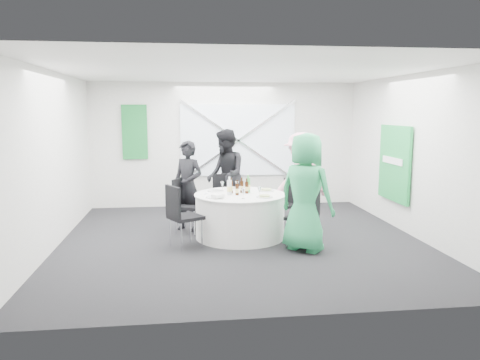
{
  "coord_description": "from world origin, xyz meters",
  "views": [
    {
      "loc": [
        -0.97,
        -7.6,
        2.17
      ],
      "look_at": [
        0.0,
        0.2,
        1.0
      ],
      "focal_mm": 35.0,
      "sensor_mm": 36.0,
      "label": 1
    }
  ],
  "objects": [
    {
      "name": "wine_glass_b",
      "position": [
        -0.12,
        0.59,
        0.88
      ],
      "size": [
        0.07,
        0.07,
        0.17
      ],
      "color": "white",
      "rests_on": "banquet_table"
    },
    {
      "name": "plate_back",
      "position": [
        0.06,
        0.76,
        0.77
      ],
      "size": [
        0.29,
        0.29,
        0.01
      ],
      "color": "silver",
      "rests_on": "banquet_table"
    },
    {
      "name": "person_man_back",
      "position": [
        -0.14,
        1.41,
        0.91
      ],
      "size": [
        0.58,
        0.93,
        1.82
      ],
      "primitive_type": "imported",
      "rotation": [
        0.0,
        0.0,
        -1.46
      ],
      "color": "black",
      "rests_on": "floor"
    },
    {
      "name": "banquet_table",
      "position": [
        0.0,
        0.2,
        0.38
      ],
      "size": [
        1.56,
        1.56,
        0.76
      ],
      "color": "silver",
      "rests_on": "floor"
    },
    {
      "name": "ceiling",
      "position": [
        0.0,
        0.0,
        2.8
      ],
      "size": [
        6.0,
        6.0,
        0.0
      ],
      "primitive_type": "plane",
      "rotation": [
        3.14,
        0.0,
        0.0
      ],
      "color": "white",
      "rests_on": "wall_back"
    },
    {
      "name": "window_brace_b",
      "position": [
        0.3,
        2.92,
        1.5
      ],
      "size": [
        2.63,
        0.05,
        1.84
      ],
      "primitive_type": "cube",
      "rotation": [
        0.0,
        -0.97,
        0.0
      ],
      "color": "silver",
      "rests_on": "window_panel"
    },
    {
      "name": "plate_front_left",
      "position": [
        -0.46,
        -0.07,
        0.77
      ],
      "size": [
        0.29,
        0.29,
        0.01
      ],
      "color": "silver",
      "rests_on": "banquet_table"
    },
    {
      "name": "beer_bottle_d",
      "position": [
        -0.06,
        0.09,
        0.86
      ],
      "size": [
        0.06,
        0.06,
        0.25
      ],
      "color": "#3D1C0B",
      "rests_on": "banquet_table"
    },
    {
      "name": "chair_front_right",
      "position": [
        0.99,
        -0.52,
        0.57
      ],
      "size": [
        0.62,
        0.62,
        0.97
      ],
      "rotation": [
        0.0,
        0.0,
        4.08
      ],
      "color": "black",
      "rests_on": "floor"
    },
    {
      "name": "wall_right",
      "position": [
        3.0,
        0.0,
        1.4
      ],
      "size": [
        0.0,
        6.0,
        6.0
      ],
      "primitive_type": "plane",
      "rotation": [
        1.57,
        0.0,
        -1.57
      ],
      "color": "silver",
      "rests_on": "floor"
    },
    {
      "name": "fork_c",
      "position": [
        -0.39,
        0.63,
        0.76
      ],
      "size": [
        0.09,
        0.14,
        0.01
      ],
      "primitive_type": "cube",
      "rotation": [
        0.0,
        0.0,
        2.61
      ],
      "color": "silver",
      "rests_on": "banquet_table"
    },
    {
      "name": "beer_bottle_b",
      "position": [
        0.04,
        0.3,
        0.86
      ],
      "size": [
        0.06,
        0.06,
        0.27
      ],
      "color": "#3D1C0B",
      "rests_on": "banquet_table"
    },
    {
      "name": "beer_bottle_c",
      "position": [
        0.12,
        0.23,
        0.86
      ],
      "size": [
        0.06,
        0.06,
        0.26
      ],
      "color": "#3D1C0B",
      "rests_on": "banquet_table"
    },
    {
      "name": "fork_b",
      "position": [
        -0.51,
        -0.06,
        0.76
      ],
      "size": [
        0.12,
        0.12,
        0.01
      ],
      "primitive_type": "cube",
      "rotation": [
        0.0,
        0.0,
        -2.37
      ],
      "color": "silver",
      "rests_on": "banquet_table"
    },
    {
      "name": "floor",
      "position": [
        0.0,
        0.0,
        0.0
      ],
      "size": [
        6.0,
        6.0,
        0.0
      ],
      "primitive_type": "plane",
      "color": "black",
      "rests_on": "ground"
    },
    {
      "name": "beer_bottle_a",
      "position": [
        -0.14,
        0.29,
        0.86
      ],
      "size": [
        0.06,
        0.06,
        0.27
      ],
      "color": "#3D1C0B",
      "rests_on": "banquet_table"
    },
    {
      "name": "green_sign",
      "position": [
        2.94,
        0.6,
        1.2
      ],
      "size": [
        0.05,
        1.2,
        1.4
      ],
      "primitive_type": "cube",
      "color": "green",
      "rests_on": "wall_right"
    },
    {
      "name": "green_banner",
      "position": [
        -2.0,
        2.95,
        1.7
      ],
      "size": [
        0.55,
        0.04,
        1.2
      ],
      "primitive_type": "cube",
      "color": "#14662B",
      "rests_on": "wall_back"
    },
    {
      "name": "plate_back_left",
      "position": [
        -0.41,
        0.52,
        0.77
      ],
      "size": [
        0.25,
        0.25,
        0.01
      ],
      "color": "silver",
      "rests_on": "banquet_table"
    },
    {
      "name": "chair_back",
      "position": [
        -0.17,
        1.25,
        0.56
      ],
      "size": [
        0.5,
        0.5,
        0.95
      ],
      "rotation": [
        0.0,
        0.0,
        0.16
      ],
      "color": "black",
      "rests_on": "floor"
    },
    {
      "name": "wine_glass_d",
      "position": [
        0.28,
        -0.11,
        0.88
      ],
      "size": [
        0.07,
        0.07,
        0.17
      ],
      "color": "white",
      "rests_on": "banquet_table"
    },
    {
      "name": "wine_glass_a",
      "position": [
        -0.27,
        0.52,
        0.88
      ],
      "size": [
        0.07,
        0.07,
        0.17
      ],
      "color": "white",
      "rests_on": "banquet_table"
    },
    {
      "name": "person_woman_pink",
      "position": [
        1.19,
        0.67,
        0.89
      ],
      "size": [
        1.26,
        0.92,
        1.78
      ],
      "primitive_type": "imported",
      "rotation": [
        0.0,
        0.0,
        -2.76
      ],
      "color": "pink",
      "rests_on": "floor"
    },
    {
      "name": "napkin",
      "position": [
        -0.41,
        -0.17,
        0.8
      ],
      "size": [
        0.23,
        0.22,
        0.05
      ],
      "primitive_type": "cube",
      "rotation": [
        0.0,
        0.0,
        0.7
      ],
      "color": "silver",
      "rests_on": "plate_front_left"
    },
    {
      "name": "green_water_bottle",
      "position": [
        0.15,
        0.31,
        0.88
      ],
      "size": [
        0.08,
        0.08,
        0.31
      ],
      "color": "green",
      "rests_on": "banquet_table"
    },
    {
      "name": "plate_back_right",
      "position": [
        0.5,
        0.44,
        0.78
      ],
      "size": [
        0.28,
        0.28,
        0.04
      ],
      "color": "silver",
      "rests_on": "banquet_table"
    },
    {
      "name": "window_panel",
      "position": [
        0.3,
        2.96,
        1.5
      ],
      "size": [
        2.6,
        0.03,
        1.6
      ],
      "primitive_type": "cube",
      "color": "silver",
      "rests_on": "wall_back"
    },
    {
      "name": "plate_front_right",
      "position": [
        0.36,
        -0.18,
        0.78
      ],
      "size": [
        0.27,
        0.27,
        0.04
      ],
      "color": "silver",
      "rests_on": "banquet_table"
    },
    {
      "name": "knife_c",
      "position": [
        -0.57,
        0.27,
        0.76
      ],
      "size": [
        0.08,
        0.14,
        0.01
      ],
      "primitive_type": "cube",
      "rotation": [
        0.0,
        0.0,
        2.71
      ],
      "color": "silver",
      "rests_on": "banquet_table"
    },
    {
      "name": "clear_water_bottle",
      "position": [
        -0.19,
        0.14,
        0.88
      ],
      "size": [
        0.08,
        0.08,
        0.31
      ],
      "color": "silver",
      "rests_on": "banquet_table"
    },
    {
      "name": "chair_front_left",
      "position": [
        -1.01,
        -0.35,
        0.6
      ],
      "size": [
        0.63,
        0.62,
        1.01
      ],
      "rotation": [
        0.0,
        0.0,
        2.07
      ],
      "color": "black",
      "rests_on": "floor"
    },
    {
      "name": "wall_left",
      "position": [
        -3.0,
        0.0,
        1.4
      ],
      "size": [
        0.0,
        6.0,
        6.0
      ],
      "primitive_type": "plane",
      "rotation": [
        1.57,
        0.0,
        1.57
      ],
      "color": "silver",
      "rests_on": "floor"
    },
    {
      "name": "wine_glass_e",
      "position": [
        -0.0,
        -0.23,
        0.88
      ],
      "size": [
        0.07,
        0.07,
        0.17
      ],
      "color": "white",
      "rests_on": "banquet_table"
    },
    {
      "name": "chair_back_right",
      "position": [
        0.93,
        0.71,
        0.54
      ],
      "size": [
        0.57,
        0.57,
        0.92
      ],
      "rotation": [
        0.0,
        0.0,
        -1.07
      ],
      "color": "black",
      "rests_on": "floor"
    },
    {
      "name": "window_brace_a",
      "position": [
        0.3,
        2.92,
        1.5
      ],
      "size": [
        2.63,
        0.05,
        1.84
      ],
      "primitive_type": "cube",
      "rotation": [
        0.0,
        0.97,
        0.0
      ],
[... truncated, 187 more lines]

